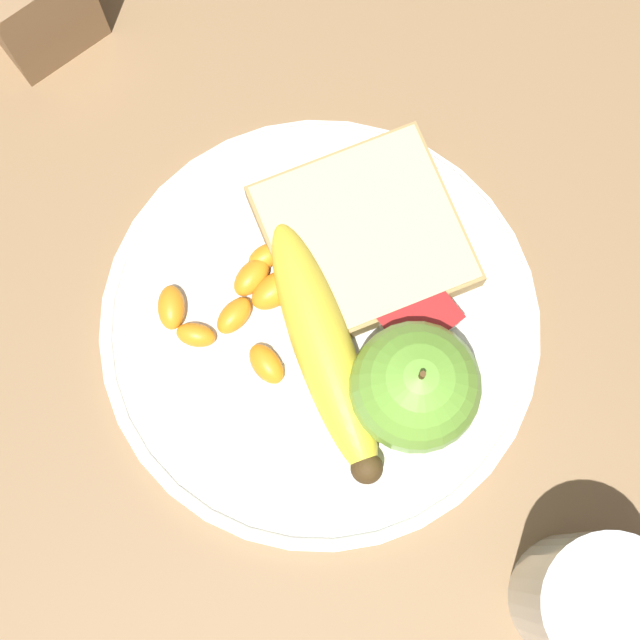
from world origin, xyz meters
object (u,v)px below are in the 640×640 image
Objects in this scene: juice_glass at (590,601)px; jam_packet at (418,319)px; banana at (325,351)px; fork at (294,340)px; apple at (415,387)px; bread_slice at (364,236)px; plate at (320,328)px.

juice_glass reaches higher than jam_packet.
fork is at bearing 114.76° from banana.
apple is at bearing -133.49° from jam_packet.
juice_glass is 0.27m from bread_slice.
bread_slice is (0.06, 0.03, 0.02)m from plate.
plate is 1.94× the size of bread_slice.
plate is at bearing -10.18° from fork.
jam_packet is (0.05, -0.04, 0.01)m from plate.
plate is 6.27× the size of jam_packet.
banana is (-0.03, 0.05, -0.02)m from apple.
plate is at bearing 145.16° from jam_packet.
apple is at bearing -111.73° from bread_slice.
bread_slice is 0.07m from jam_packet.
juice_glass is (0.02, -0.23, 0.04)m from plate.
bread_slice is 0.89× the size of fork.
bread_slice is 3.23× the size of jam_packet.
apple is at bearing 91.10° from juice_glass.
jam_packet is at bearing -16.73° from banana.
plate is 0.24m from juice_glass.
plate is 0.07m from jam_packet.
fork is (-0.08, -0.03, -0.01)m from bread_slice.
bread_slice is at bearing 16.97° from fork.
banana is at bearing 163.27° from jam_packet.
juice_glass and apple have the same top height.
bread_slice is at bearing 34.50° from banana.
juice_glass is 0.58× the size of banana.
juice_glass is 0.22m from banana.
fork is at bearing 151.22° from jam_packet.
plate is 0.09m from apple.
bread_slice is (0.04, 0.26, -0.03)m from juice_glass.
juice_glass is at bearing -98.92° from jam_packet.
fork is 3.65× the size of jam_packet.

